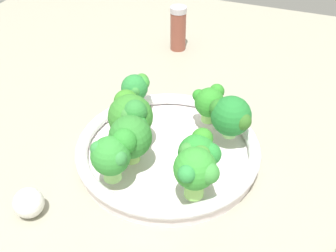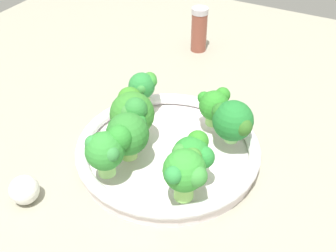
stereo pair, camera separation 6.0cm
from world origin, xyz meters
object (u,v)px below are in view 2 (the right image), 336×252
Objects in this scene: broccoli_floret_1 at (215,104)px; pepper_shaker at (199,29)px; broccoli_floret_2 at (127,134)px; broccoli_floret_4 at (193,154)px; garlic_bulb at (24,190)px; broccoli_floret_7 at (185,172)px; bowl at (168,150)px; broccoli_floret_0 at (105,152)px; broccoli_floret_6 at (143,87)px; broccoli_floret_3 at (133,111)px; broccoli_floret_5 at (233,121)px.

pepper_shaker is at bearing -60.74° from broccoli_floret_1.
broccoli_floret_2 reaches higher than broccoli_floret_4.
garlic_bulb is (9.60, 11.01, -5.35)cm from broccoli_floret_2.
broccoli_floret_1 is 12.35cm from broccoli_floret_4.
broccoli_floret_7 is at bearing 112.72° from pepper_shaker.
broccoli_floret_0 reaches higher than bowl.
bowl is 3.48× the size of broccoli_floret_2.
broccoli_floret_6 is at bearing -69.04° from broccoli_floret_2.
bowl is 3.81× the size of broccoli_floret_7.
broccoli_floret_7 reaches higher than pepper_shaker.
broccoli_floret_6 reaches higher than bowl.
broccoli_floret_7 is (-12.50, 8.16, 0.31)cm from broccoli_floret_3.
broccoli_floret_6 is 0.84× the size of broccoli_floret_7.
bowl is 20.97cm from garlic_bulb.
bowl is 6.78× the size of garlic_bulb.
broccoli_floret_2 is 15.25cm from broccoli_floret_5.
pepper_shaker is (2.99, -27.72, -2.18)cm from broccoli_floret_6.
broccoli_floret_5 is (-4.01, 2.92, 0.24)cm from broccoli_floret_1.
broccoli_floret_2 reaches higher than broccoli_floret_6.
bowl is 35.95cm from pepper_shaker.
broccoli_floret_5 is at bearing -134.50° from garlic_bulb.
garlic_bulb reaches higher than bowl.
broccoli_floret_0 is 0.90× the size of broccoli_floret_3.
pepper_shaker reaches higher than broccoli_floret_6.
broccoli_floret_5 is (-13.45, -5.17, -0.48)cm from broccoli_floret_3.
broccoli_floret_3 reaches higher than broccoli_floret_4.
bowl is at bearing -36.55° from broccoli_floret_4.
broccoli_floret_5 reaches higher than pepper_shaker.
broccoli_floret_1 is 0.93× the size of broccoli_floret_4.
bowl is 10.61cm from broccoli_floret_5.
broccoli_floret_4 is at bearing 99.89° from broccoli_floret_1.
broccoli_floret_2 is (3.35, 5.48, 5.68)cm from bowl.
broccoli_floret_2 is 1.08× the size of broccoli_floret_3.
broccoli_floret_5 is at bearing -101.57° from broccoli_floret_4.
broccoli_floret_2 reaches higher than garlic_bulb.
broccoli_floret_0 is at bearing 98.76° from pepper_shaker.
broccoli_floret_0 is 16.51cm from broccoli_floret_6.
broccoli_floret_7 is at bearing -158.35° from garlic_bulb.
broccoli_floret_5 is (-1.89, -9.24, -0.01)cm from broccoli_floret_4.
broccoli_floret_3 is at bearing -114.83° from garlic_bulb.
broccoli_floret_6 is 0.64× the size of pepper_shaker.
broccoli_floret_6 is 27.97cm from pepper_shaker.
broccoli_floret_6 is (11.82, 1.30, 0.30)cm from broccoli_floret_1.
broccoli_floret_3 reaches higher than pepper_shaker.
broccoli_floret_4 is 42.19cm from pepper_shaker.
broccoli_floret_5 is at bearing 122.67° from pepper_shaker.
garlic_bulb is (20.88, 21.25, -4.87)cm from broccoli_floret_5.
garlic_bulb is (18.99, 12.01, -4.88)cm from broccoli_floret_4.
pepper_shaker is at bearing -66.32° from broccoli_floret_4.
broccoli_floret_2 is 9.45cm from broccoli_floret_4.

